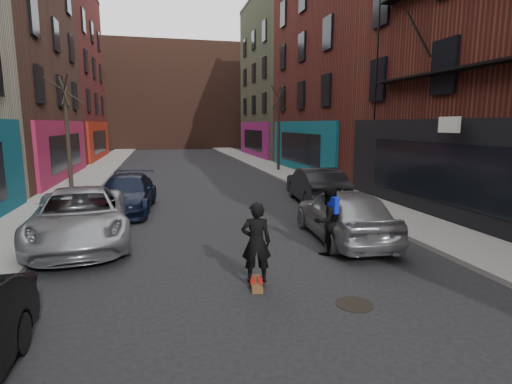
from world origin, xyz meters
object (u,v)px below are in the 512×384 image
skateboard (256,284)px  manhole (355,304)px  pedestrian (328,221)px  parked_left_far (80,216)px  parked_left_end (127,194)px  parked_right_far (344,214)px  skateboarder (256,242)px  tree_left_far (67,123)px  parked_right_end (316,185)px  tree_right_far (279,121)px

skateboard → manhole: bearing=-29.4°
pedestrian → parked_left_far: bearing=-38.0°
parked_left_end → skateboard: 8.75m
parked_left_far → manhole: (5.68, -5.41, -0.76)m
parked_left_far → parked_right_far: size_ratio=1.20×
skateboard → skateboarder: size_ratio=0.48×
manhole → parked_left_far: bearing=136.4°
tree_left_far → parked_right_end: bearing=-26.6°
parked_left_end → parked_right_end: (7.67, -0.15, 0.07)m
parked_left_far → skateboarder: 5.83m
tree_left_far → tree_right_far: (12.40, 6.00, 0.15)m
parked_right_far → parked_left_far: bearing=-7.1°
tree_left_far → parked_right_far: (9.40, -10.64, -2.60)m
parked_left_far → manhole: parked_left_far is taller
tree_right_far → skateboarder: 20.48m
skateboard → pedestrian: (2.28, 1.61, 0.82)m
tree_left_far → parked_left_far: bearing=-77.4°
tree_left_far → skateboarder: size_ratio=3.86×
parked_right_end → parked_right_far: bearing=82.3°
parked_left_end → pedestrian: pedestrian is taller
tree_right_far → parked_left_far: size_ratio=1.24×
parked_left_far → parked_right_end: 9.44m
tree_left_far → parked_left_end: (3.00, -5.19, -2.69)m
parked_left_end → parked_right_far: (6.40, -5.45, 0.08)m
skateboarder → parked_right_end: bearing=-110.3°
parked_left_end → parked_right_far: 8.41m
parked_right_end → skateboard: bearing=66.3°
skateboarder → pedestrian: size_ratio=0.97×
tree_right_far → manhole: bearing=-102.8°
parked_right_far → pedestrian: 1.46m
parked_right_far → pedestrian: (-0.97, -1.08, 0.10)m
parked_left_far → skateboard: size_ratio=6.86×
tree_right_far → skateboarder: size_ratio=4.04×
tree_right_far → parked_right_far: size_ratio=1.49×
parked_left_far → skateboard: (4.10, -4.15, -0.71)m
tree_left_far → parked_right_far: bearing=-48.5°
parked_left_far → parked_right_end: bearing=17.3°
pedestrian → tree_left_far: bearing=-70.6°
manhole → skateboard: bearing=141.4°
parked_right_far → manhole: size_ratio=6.50×
tree_left_far → tree_right_far: 13.78m
parked_left_far → tree_left_far: bearing=95.9°
parked_left_end → parked_right_end: bearing=3.5°
tree_left_far → skateboard: tree_left_far is taller
tree_left_far → skateboarder: (6.15, -13.33, -2.44)m
tree_right_far → parked_right_end: tree_right_far is taller
parked_right_end → skateboard: size_ratio=5.79×
tree_right_far → skateboarder: tree_right_far is taller
skateboard → skateboarder: skateboarder is taller
manhole → parked_left_end: bearing=116.7°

